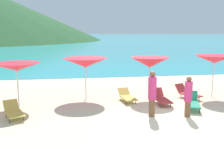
{
  "coord_description": "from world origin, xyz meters",
  "views": [
    {
      "loc": [
        -3.88,
        -9.11,
        3.38
      ],
      "look_at": [
        -1.88,
        3.86,
        1.2
      ],
      "focal_mm": 41.06,
      "sensor_mm": 36.0,
      "label": 1
    }
  ],
  "objects": [
    {
      "name": "lounge_chair_5",
      "position": [
        0.24,
        2.24,
        0.29
      ],
      "size": [
        0.6,
        1.58,
        0.63
      ],
      "rotation": [
        0.0,
        0.0,
        0.01
      ],
      "color": "#A53333",
      "rests_on": "ground_plane"
    },
    {
      "name": "ground_plane",
      "position": [
        0.0,
        10.0,
        -0.15
      ],
      "size": [
        50.0,
        100.0,
        0.3
      ],
      "primitive_type": "cube",
      "color": "beige"
    },
    {
      "name": "lounge_chair_0",
      "position": [
        -1.26,
        2.95,
        0.25
      ],
      "size": [
        0.74,
        1.55,
        0.53
      ],
      "rotation": [
        0.0,
        0.0,
        0.12
      ],
      "color": "#D8BF4C",
      "rests_on": "ground_plane"
    },
    {
      "name": "beachgoer_0",
      "position": [
        -0.76,
        0.52,
        0.98
      ],
      "size": [
        0.33,
        0.33,
        1.85
      ],
      "rotation": [
        0.0,
        0.0,
        5.47
      ],
      "color": "brown",
      "rests_on": "ground_plane"
    },
    {
      "name": "lounge_chair_6",
      "position": [
        -6.27,
        1.22,
        0.27
      ],
      "size": [
        1.12,
        1.62,
        0.58
      ],
      "rotation": [
        0.0,
        0.0,
        0.4
      ],
      "color": "#D8BF4C",
      "rests_on": "ground_plane"
    },
    {
      "name": "umbrella_1",
      "position": [
        -6.36,
        2.73,
        1.85
      ],
      "size": [
        2.13,
        2.13,
        2.03
      ],
      "color": "silver",
      "rests_on": "ground_plane"
    },
    {
      "name": "lounge_chair_7",
      "position": [
        1.35,
        1.23,
        0.31
      ],
      "size": [
        1.01,
        1.56,
        0.69
      ],
      "rotation": [
        0.0,
        0.0,
        -0.35
      ],
      "color": "#268C66",
      "rests_on": "ground_plane"
    },
    {
      "name": "umbrella_2",
      "position": [
        -3.25,
        3.64,
        1.87
      ],
      "size": [
        2.42,
        2.42,
        2.11
      ],
      "color": "silver",
      "rests_on": "ground_plane"
    },
    {
      "name": "beachgoer_1",
      "position": [
        0.65,
        0.26,
        0.88
      ],
      "size": [
        0.31,
        0.31,
        1.65
      ],
      "rotation": [
        0.0,
        0.0,
        3.89
      ],
      "color": "brown",
      "rests_on": "ground_plane"
    },
    {
      "name": "umbrella_3",
      "position": [
        0.01,
        3.4,
        1.86
      ],
      "size": [
        2.17,
        2.17,
        2.12
      ],
      "color": "silver",
      "rests_on": "ground_plane"
    },
    {
      "name": "lounge_chair_4",
      "position": [
        1.95,
        3.03,
        0.28
      ],
      "size": [
        1.03,
        1.56,
        0.65
      ],
      "rotation": [
        0.0,
        0.0,
        0.34
      ],
      "color": "#A53333",
      "rests_on": "ground_plane"
    },
    {
      "name": "umbrella_4",
      "position": [
        3.33,
        3.06,
        2.0
      ],
      "size": [
        2.08,
        2.08,
        2.2
      ],
      "color": "silver",
      "rests_on": "ground_plane"
    },
    {
      "name": "ocean_water",
      "position": [
        0.0,
        229.7,
        0.01
      ],
      "size": [
        650.0,
        440.0,
        0.02
      ],
      "primitive_type": "cube",
      "color": "#2DADBC",
      "rests_on": "ground_plane"
    }
  ]
}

